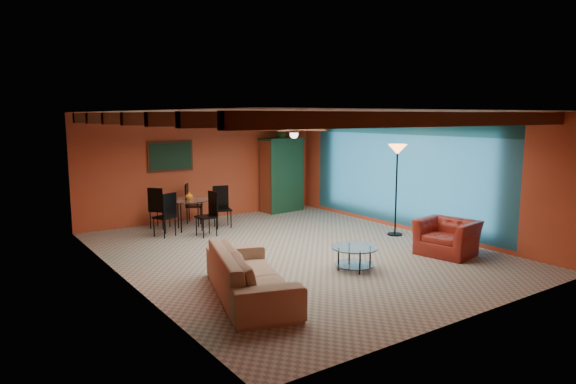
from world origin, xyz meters
TOP-DOWN VIEW (x-y plane):
  - room at (0.00, 0.11)m, footprint 6.52×8.01m
  - sofa at (-1.97, -1.69)m, footprint 1.60×2.56m
  - armchair at (2.29, -1.84)m, footprint 1.09×1.19m
  - coffee_table at (0.17, -1.57)m, footprint 1.04×1.04m
  - dining_table at (-0.90, 2.91)m, footprint 2.31×2.31m
  - armoire at (2.20, 3.70)m, footprint 1.18×0.67m
  - floor_lamp at (2.65, -0.15)m, footprint 0.41×0.41m
  - ceiling_fan at (0.00, 0.00)m, footprint 1.50×1.50m
  - painting at (-0.90, 3.96)m, footprint 1.05×0.03m
  - potted_plant at (2.20, 3.70)m, footprint 0.50×0.47m
  - vase at (-0.90, 2.91)m, footprint 0.20×0.20m

SIDE VIEW (x-z plane):
  - coffee_table at x=0.17m, z-range 0.00..0.41m
  - armchair at x=2.29m, z-range 0.00..0.67m
  - sofa at x=-1.97m, z-range 0.00..0.70m
  - dining_table at x=-0.90m, z-range 0.00..0.99m
  - armoire at x=2.20m, z-range 0.00..1.97m
  - floor_lamp at x=2.65m, z-range 0.00..2.03m
  - vase at x=-0.90m, z-range 0.99..1.18m
  - painting at x=-0.90m, z-range 1.32..1.97m
  - potted_plant at x=2.20m, z-range 1.97..2.42m
  - ceiling_fan at x=0.00m, z-range 2.14..2.58m
  - room at x=0.00m, z-range 1.01..3.72m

